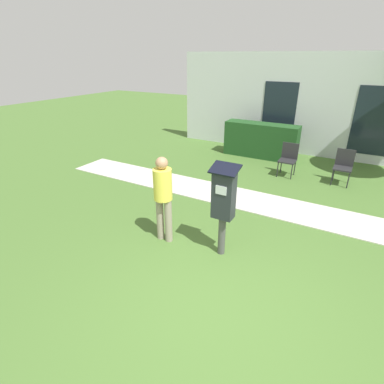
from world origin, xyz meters
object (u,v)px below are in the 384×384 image
at_px(parking_meter, 224,199).
at_px(person_standing, 163,193).
at_px(outdoor_chair_left, 288,157).
at_px(outdoor_chair_middle, 344,164).

height_order(parking_meter, person_standing, parking_meter).
relative_size(person_standing, outdoor_chair_left, 1.76).
bearing_deg(outdoor_chair_middle, person_standing, -100.52).
xyz_separation_m(parking_meter, person_standing, (-1.07, -0.13, -0.09)).
xyz_separation_m(person_standing, outdoor_chair_middle, (2.52, 4.49, -0.40)).
distance_m(parking_meter, outdoor_chair_left, 4.29).
bearing_deg(outdoor_chair_left, person_standing, -102.69).
relative_size(parking_meter, outdoor_chair_left, 1.77).
relative_size(person_standing, outdoor_chair_middle, 1.76).
xyz_separation_m(parking_meter, outdoor_chair_middle, (1.45, 4.36, -0.49)).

